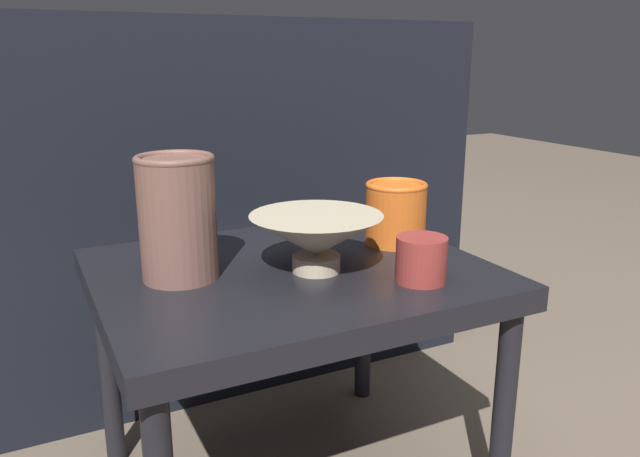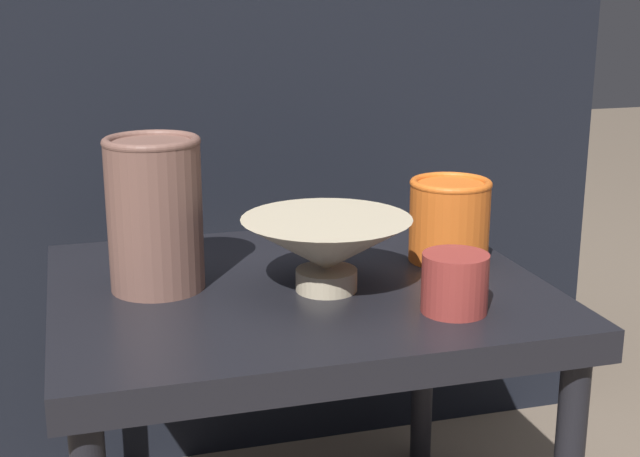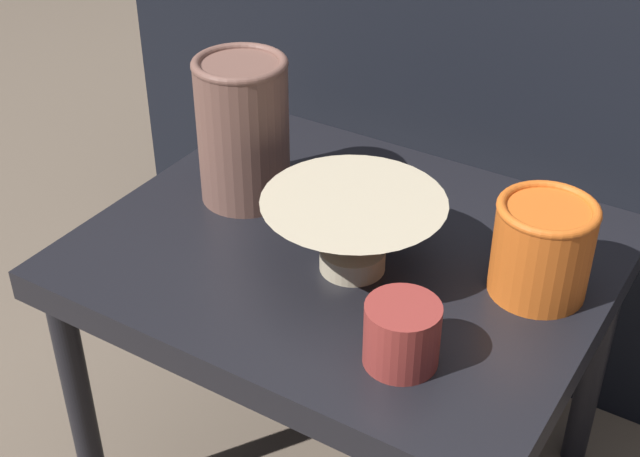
% 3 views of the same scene
% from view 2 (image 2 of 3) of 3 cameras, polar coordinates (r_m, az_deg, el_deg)
% --- Properties ---
extents(table, '(0.63, 0.52, 0.43)m').
position_cam_2_polar(table, '(1.18, -1.46, -5.70)').
color(table, black).
rests_on(table, ground_plane).
extents(couch_backdrop, '(1.29, 0.50, 0.84)m').
position_cam_2_polar(couch_backdrop, '(1.73, -6.48, 2.59)').
color(couch_backdrop, black).
rests_on(couch_backdrop, ground_plane).
extents(bowl, '(0.21, 0.21, 0.09)m').
position_cam_2_polar(bowl, '(1.12, 0.42, -1.12)').
color(bowl, '#C1B293').
rests_on(bowl, table).
extents(vase_textured_left, '(0.12, 0.12, 0.20)m').
position_cam_2_polar(vase_textured_left, '(1.13, -10.53, 1.07)').
color(vase_textured_left, brown).
rests_on(vase_textured_left, table).
extents(vase_colorful_right, '(0.11, 0.11, 0.12)m').
position_cam_2_polar(vase_colorful_right, '(1.25, 8.29, 0.65)').
color(vase_colorful_right, orange).
rests_on(vase_colorful_right, table).
extents(cup, '(0.08, 0.08, 0.07)m').
position_cam_2_polar(cup, '(1.06, 8.63, -3.46)').
color(cup, maroon).
rests_on(cup, table).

